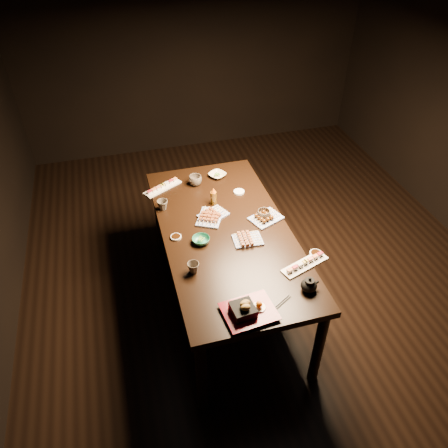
{
  "coord_description": "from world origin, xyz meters",
  "views": [
    {
      "loc": [
        -1.02,
        -2.47,
        2.75
      ],
      "look_at": [
        -0.37,
        -0.11,
        0.77
      ],
      "focal_mm": 35.0,
      "sensor_mm": 36.0,
      "label": 1
    }
  ],
  "objects_px": {
    "sushi_platter_near": "(305,263)",
    "edamame_bowl_cream": "(217,175)",
    "dining_table": "(226,268)",
    "yakitori_plate_left": "(210,215)",
    "teacup_far_left": "(163,205)",
    "yakitori_plate_center": "(213,213)",
    "edamame_bowl_green": "(201,240)",
    "yakitori_plate_right": "(248,238)",
    "teacup_far_right": "(195,180)",
    "condiment_bottle": "(213,196)",
    "teapot": "(309,284)",
    "teacup_mid_right": "(264,215)",
    "tempura_tray": "(249,307)",
    "sushi_platter_far": "(163,186)",
    "teacup_near_left": "(193,268)"
  },
  "relations": [
    {
      "from": "dining_table",
      "to": "teacup_far_left",
      "type": "bearing_deg",
      "value": 121.68
    },
    {
      "from": "condiment_bottle",
      "to": "sushi_platter_far",
      "type": "bearing_deg",
      "value": 137.85
    },
    {
      "from": "sushi_platter_near",
      "to": "yakitori_plate_center",
      "type": "bearing_deg",
      "value": 104.34
    },
    {
      "from": "sushi_platter_near",
      "to": "condiment_bottle",
      "type": "bearing_deg",
      "value": 97.08
    },
    {
      "from": "sushi_platter_far",
      "to": "teacup_far_right",
      "type": "distance_m",
      "value": 0.27
    },
    {
      "from": "yakitori_plate_center",
      "to": "edamame_bowl_green",
      "type": "height_order",
      "value": "yakitori_plate_center"
    },
    {
      "from": "yakitori_plate_center",
      "to": "yakitori_plate_left",
      "type": "bearing_deg",
      "value": -166.7
    },
    {
      "from": "condiment_bottle",
      "to": "teacup_far_right",
      "type": "bearing_deg",
      "value": 104.49
    },
    {
      "from": "yakitori_plate_center",
      "to": "edamame_bowl_green",
      "type": "xyz_separation_m",
      "value": [
        -0.16,
        -0.27,
        -0.01
      ]
    },
    {
      "from": "teacup_near_left",
      "to": "teapot",
      "type": "xyz_separation_m",
      "value": [
        0.65,
        -0.34,
        0.01
      ]
    },
    {
      "from": "edamame_bowl_green",
      "to": "edamame_bowl_cream",
      "type": "distance_m",
      "value": 0.84
    },
    {
      "from": "teacup_far_left",
      "to": "yakitori_plate_left",
      "type": "bearing_deg",
      "value": -33.28
    },
    {
      "from": "sushi_platter_far",
      "to": "tempura_tray",
      "type": "relative_size",
      "value": 1.1
    },
    {
      "from": "dining_table",
      "to": "tempura_tray",
      "type": "bearing_deg",
      "value": -110.35
    },
    {
      "from": "teacup_far_right",
      "to": "condiment_bottle",
      "type": "bearing_deg",
      "value": -75.51
    },
    {
      "from": "yakitori_plate_left",
      "to": "dining_table",
      "type": "bearing_deg",
      "value": -128.41
    },
    {
      "from": "dining_table",
      "to": "sushi_platter_near",
      "type": "xyz_separation_m",
      "value": [
        0.4,
        -0.48,
        0.4
      ]
    },
    {
      "from": "tempura_tray",
      "to": "teacup_far_left",
      "type": "relative_size",
      "value": 3.66
    },
    {
      "from": "sushi_platter_near",
      "to": "edamame_bowl_cream",
      "type": "distance_m",
      "value": 1.21
    },
    {
      "from": "edamame_bowl_cream",
      "to": "condiment_bottle",
      "type": "xyz_separation_m",
      "value": [
        -0.13,
        -0.36,
        0.06
      ]
    },
    {
      "from": "dining_table",
      "to": "sushi_platter_near",
      "type": "distance_m",
      "value": 0.74
    },
    {
      "from": "tempura_tray",
      "to": "teapot",
      "type": "distance_m",
      "value": 0.42
    },
    {
      "from": "dining_table",
      "to": "condiment_bottle",
      "type": "relative_size",
      "value": 12.46
    },
    {
      "from": "teacup_far_left",
      "to": "sushi_platter_near",
      "type": "bearing_deg",
      "value": -47.1
    },
    {
      "from": "dining_table",
      "to": "yakitori_plate_left",
      "type": "height_order",
      "value": "yakitori_plate_left"
    },
    {
      "from": "sushi_platter_near",
      "to": "teacup_mid_right",
      "type": "bearing_deg",
      "value": 80.99
    },
    {
      "from": "yakitori_plate_left",
      "to": "teapot",
      "type": "height_order",
      "value": "teapot"
    },
    {
      "from": "edamame_bowl_cream",
      "to": "teacup_far_left",
      "type": "bearing_deg",
      "value": -147.59
    },
    {
      "from": "sushi_platter_far",
      "to": "condiment_bottle",
      "type": "height_order",
      "value": "condiment_bottle"
    },
    {
      "from": "edamame_bowl_cream",
      "to": "teacup_near_left",
      "type": "xyz_separation_m",
      "value": [
        -0.43,
        -1.05,
        0.02
      ]
    },
    {
      "from": "teapot",
      "to": "condiment_bottle",
      "type": "distance_m",
      "value": 1.08
    },
    {
      "from": "yakitori_plate_right",
      "to": "teacup_far_right",
      "type": "height_order",
      "value": "teacup_far_right"
    },
    {
      "from": "yakitori_plate_right",
      "to": "teacup_mid_right",
      "type": "xyz_separation_m",
      "value": [
        0.19,
        0.21,
        0.01
      ]
    },
    {
      "from": "yakitori_plate_center",
      "to": "condiment_bottle",
      "type": "distance_m",
      "value": 0.16
    },
    {
      "from": "sushi_platter_near",
      "to": "teacup_mid_right",
      "type": "relative_size",
      "value": 3.52
    },
    {
      "from": "condiment_bottle",
      "to": "edamame_bowl_green",
      "type": "bearing_deg",
      "value": -115.37
    },
    {
      "from": "edamame_bowl_cream",
      "to": "teacup_mid_right",
      "type": "bearing_deg",
      "value": -74.27
    },
    {
      "from": "dining_table",
      "to": "yakitori_plate_left",
      "type": "relative_size",
      "value": 7.81
    },
    {
      "from": "sushi_platter_far",
      "to": "teacup_near_left",
      "type": "bearing_deg",
      "value": 62.8
    },
    {
      "from": "teacup_mid_right",
      "to": "teacup_far_left",
      "type": "relative_size",
      "value": 1.17
    },
    {
      "from": "edamame_bowl_green",
      "to": "yakitori_plate_right",
      "type": "bearing_deg",
      "value": -12.92
    },
    {
      "from": "condiment_bottle",
      "to": "teapot",
      "type": "bearing_deg",
      "value": -71.79
    },
    {
      "from": "dining_table",
      "to": "edamame_bowl_cream",
      "type": "relative_size",
      "value": 13.47
    },
    {
      "from": "dining_table",
      "to": "edamame_bowl_green",
      "type": "distance_m",
      "value": 0.45
    },
    {
      "from": "teacup_far_right",
      "to": "teapot",
      "type": "relative_size",
      "value": 0.88
    },
    {
      "from": "yakitori_plate_right",
      "to": "edamame_bowl_cream",
      "type": "height_order",
      "value": "yakitori_plate_right"
    },
    {
      "from": "sushi_platter_far",
      "to": "teacup_mid_right",
      "type": "relative_size",
      "value": 3.42
    },
    {
      "from": "teacup_mid_right",
      "to": "teacup_near_left",
      "type": "bearing_deg",
      "value": -147.09
    },
    {
      "from": "edamame_bowl_cream",
      "to": "sushi_platter_near",
      "type": "bearing_deg",
      "value": -76.76
    },
    {
      "from": "yakitori_plate_left",
      "to": "edamame_bowl_green",
      "type": "distance_m",
      "value": 0.27
    }
  ]
}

